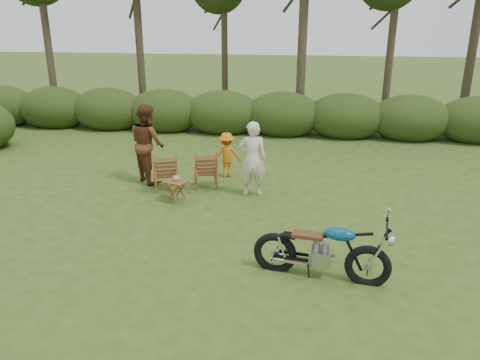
# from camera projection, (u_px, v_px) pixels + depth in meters

# --- Properties ---
(ground) EXTENTS (80.00, 80.00, 0.00)m
(ground) POSITION_uv_depth(u_px,v_px,m) (246.00, 277.00, 7.08)
(ground) COLOR #2F4617
(ground) RESTS_ON ground
(tree_line) EXTENTS (22.52, 11.62, 8.14)m
(tree_line) POSITION_uv_depth(u_px,v_px,m) (304.00, 12.00, 14.80)
(tree_line) COLOR #33291B
(tree_line) RESTS_ON ground
(motorcycle) EXTENTS (2.04, 1.03, 1.11)m
(motorcycle) POSITION_uv_depth(u_px,v_px,m) (319.00, 276.00, 7.11)
(motorcycle) COLOR #0D72AA
(motorcycle) RESTS_ON ground
(lawn_chair_right) EXTENTS (0.73, 0.73, 0.85)m
(lawn_chair_right) POSITION_uv_depth(u_px,v_px,m) (206.00, 187.00, 10.73)
(lawn_chair_right) COLOR brown
(lawn_chair_right) RESTS_ON ground
(lawn_chair_left) EXTENTS (0.75, 0.75, 0.85)m
(lawn_chair_left) POSITION_uv_depth(u_px,v_px,m) (166.00, 189.00, 10.60)
(lawn_chair_left) COLOR #5B3616
(lawn_chair_left) RESTS_ON ground
(side_table) EXTENTS (0.55, 0.51, 0.47)m
(side_table) POSITION_uv_depth(u_px,v_px,m) (176.00, 191.00, 9.82)
(side_table) COLOR brown
(side_table) RESTS_ON ground
(cup) EXTENTS (0.15, 0.15, 0.10)m
(cup) POSITION_uv_depth(u_px,v_px,m) (176.00, 178.00, 9.76)
(cup) COLOR beige
(cup) RESTS_ON side_table
(adult_a) EXTENTS (0.64, 0.47, 1.65)m
(adult_a) POSITION_uv_depth(u_px,v_px,m) (252.00, 195.00, 10.28)
(adult_a) COLOR beige
(adult_a) RESTS_ON ground
(adult_b) EXTENTS (1.12, 1.12, 1.84)m
(adult_b) POSITION_uv_depth(u_px,v_px,m) (150.00, 181.00, 11.15)
(adult_b) COLOR #542C18
(adult_b) RESTS_ON ground
(child) EXTENTS (0.80, 0.60, 1.09)m
(child) POSITION_uv_depth(u_px,v_px,m) (227.00, 176.00, 11.44)
(child) COLOR #CC6B13
(child) RESTS_ON ground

